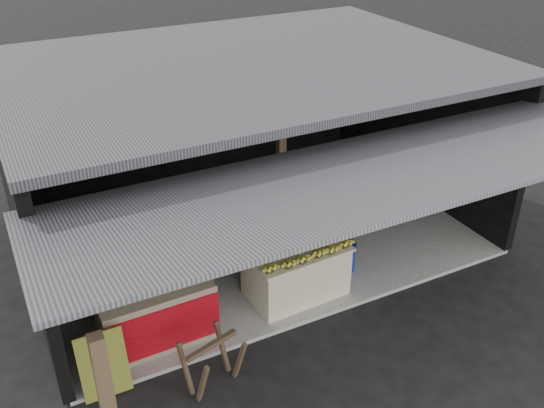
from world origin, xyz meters
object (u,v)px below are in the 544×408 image
water_barrel (345,257)px  white_crate (263,237)px  sawhorse (212,359)px  neighbor_stall (156,312)px  plastic_chair (339,180)px  banana_table (296,271)px

water_barrel → white_crate: bearing=143.7°
water_barrel → sawhorse: bearing=-155.3°
water_barrel → neighbor_stall: bearing=-176.2°
white_crate → neighbor_stall: size_ratio=0.61×
white_crate → plastic_chair: size_ratio=1.05×
white_crate → sawhorse: 2.62m
plastic_chair → sawhorse: bearing=-124.8°
banana_table → water_barrel: bearing=7.0°
sawhorse → white_crate: bearing=34.1°
water_barrel → plastic_chair: (1.00, 1.76, 0.30)m
water_barrel → plastic_chair: 2.04m
banana_table → sawhorse: banana_table is taller
banana_table → white_crate: size_ratio=1.58×
sawhorse → water_barrel: (2.71, 1.25, -0.15)m
sawhorse → water_barrel: 2.99m
white_crate → neighbor_stall: 2.25m
banana_table → neighbor_stall: neighbor_stall is taller
white_crate → water_barrel: size_ratio=2.08×
banana_table → water_barrel: banana_table is taller
banana_table → neighbor_stall: size_ratio=0.97×
banana_table → neighbor_stall: (-2.09, -0.04, 0.06)m
banana_table → sawhorse: 2.05m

